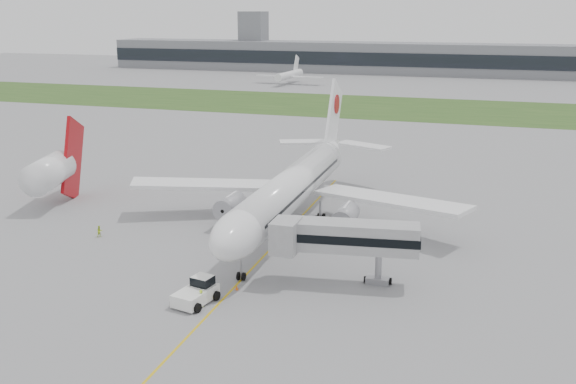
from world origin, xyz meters
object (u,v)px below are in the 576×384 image
(ground_crew_near, at_px, (201,298))
(jet_bridge, at_px, (341,237))
(pushback_tug, at_px, (197,292))
(neighbor_aircraft, at_px, (52,171))
(airliner, at_px, (294,185))

(ground_crew_near, bearing_deg, jet_bridge, -174.23)
(pushback_tug, xyz_separation_m, jet_bridge, (12.76, 8.79, 4.18))
(pushback_tug, relative_size, jet_bridge, 0.34)
(jet_bridge, bearing_deg, ground_crew_near, -148.63)
(ground_crew_near, distance_m, neighbor_aircraft, 44.16)
(jet_bridge, bearing_deg, airliner, 113.16)
(ground_crew_near, bearing_deg, airliner, -126.42)
(airliner, xyz_separation_m, pushback_tug, (-2.22, -26.29, -4.53))
(ground_crew_near, xyz_separation_m, neighbor_aircraft, (-35.93, 25.28, 4.46))
(airliner, relative_size, ground_crew_near, 29.20)
(ground_crew_near, bearing_deg, pushback_tug, -82.74)
(airliner, bearing_deg, jet_bridge, -58.94)
(pushback_tug, height_order, jet_bridge, jet_bridge)
(jet_bridge, xyz_separation_m, neighbor_aircraft, (-47.86, 15.53, 0.08))
(ground_crew_near, relative_size, neighbor_aircraft, 0.11)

